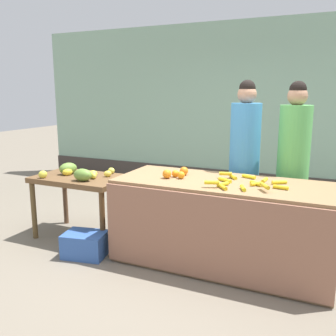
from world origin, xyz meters
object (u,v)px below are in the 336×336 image
(vendor_woman_green_shirt, at_px, (293,166))
(produce_crate, at_px, (85,245))
(produce_sack, at_px, (168,209))
(vendor_woman_blue_shirt, at_px, (244,163))

(vendor_woman_green_shirt, height_order, produce_crate, vendor_woman_green_shirt)
(produce_sack, bearing_deg, vendor_woman_blue_shirt, -5.60)
(vendor_woman_green_shirt, xyz_separation_m, produce_crate, (-1.95, -1.16, -0.80))
(produce_crate, bearing_deg, produce_sack, 71.19)
(vendor_woman_blue_shirt, relative_size, produce_sack, 4.13)
(vendor_woman_blue_shirt, distance_m, vendor_woman_green_shirt, 0.53)
(vendor_woman_blue_shirt, relative_size, vendor_woman_green_shirt, 1.01)
(vendor_woman_green_shirt, relative_size, produce_sack, 4.09)
(produce_crate, distance_m, produce_sack, 1.30)
(vendor_woman_green_shirt, bearing_deg, produce_crate, -149.27)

